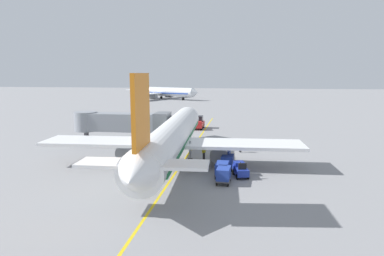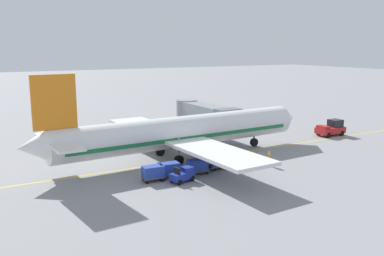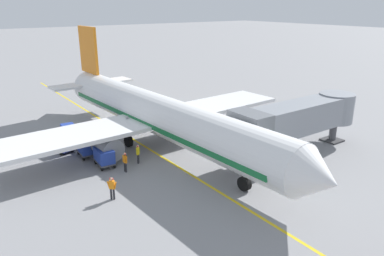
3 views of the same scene
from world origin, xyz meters
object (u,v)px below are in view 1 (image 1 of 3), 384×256
Objects in this scene: ground_crew_marshaller at (204,152)px; ground_crew_wing_walker at (218,151)px; parked_airliner at (172,137)px; baggage_cart_third_in_train at (222,169)px; pushback_tractor at (198,123)px; jet_bridge at (122,122)px; baggage_cart_front at (225,155)px; baggage_tug_lead at (240,170)px; baggage_cart_second_in_train at (227,161)px; distant_taxiing_airliner at (161,92)px; ground_crew_loader at (240,145)px; baggage_cart_tail_end at (224,174)px.

ground_crew_wing_walker is at bearing 29.42° from ground_crew_marshaller.
baggage_cart_third_in_train is at bearing -37.73° from parked_airliner.
parked_airliner reaches higher than pushback_tractor.
pushback_tractor is 23.83m from ground_crew_marshaller.
jet_bridge reaches higher than baggage_cart_front.
baggage_tug_lead is at bearing 19.28° from baggage_cart_third_in_train.
pushback_tractor reaches higher than baggage_cart_front.
pushback_tractor reaches higher than baggage_cart_second_in_train.
jet_bridge is 0.43× the size of distant_taxiing_airliner.
ground_crew_marshaller reaches higher than baggage_cart_second_in_train.
jet_bridge is 8.53× the size of ground_crew_marshaller.
baggage_cart_front and baggage_cart_third_in_train have the same top height.
baggage_cart_third_in_train is 1.74× the size of ground_crew_wing_walker.
ground_crew_wing_walker is (-1.40, 5.03, 0.00)m from baggage_cart_second_in_train.
ground_crew_loader is 1.00× the size of ground_crew_marshaller.
jet_bridge reaches higher than pushback_tractor.
baggage_cart_second_in_train is (16.01, -10.58, -2.51)m from jet_bridge.
ground_crew_loader is at bearing 83.74° from baggage_cart_tail_end.
ground_crew_loader is at bearing 81.54° from baggage_cart_third_in_train.
baggage_cart_second_in_train is at bearing 120.32° from baggage_tug_lead.
jet_bridge is at bearing 173.55° from ground_crew_loader.
distant_taxiing_airliner is (-31.12, 97.25, 2.08)m from baggage_cart_front.
baggage_cart_front and baggage_cart_tail_end have the same top height.
baggage_cart_front and baggage_cart_second_in_train have the same top height.
baggage_cart_tail_end is (0.32, -8.00, 0.00)m from baggage_cart_front.
distant_taxiing_airliner reaches higher than baggage_tug_lead.
ground_crew_marshaller is 0.05× the size of distant_taxiing_airliner.
baggage_cart_tail_end is 1.74× the size of ground_crew_loader.
pushback_tractor is 76.71m from distant_taxiing_airliner.
ground_crew_wing_walker is at bearing 33.34° from parked_airliner.
parked_airliner is 8.45× the size of pushback_tractor.
baggage_cart_tail_end is at bearing -72.00° from ground_crew_marshaller.
parked_airliner is 1.11× the size of distant_taxiing_airliner.
baggage_cart_third_in_train is at bearing -89.35° from baggage_cart_front.
ground_crew_marshaller is at bearing 108.00° from baggage_cart_tail_end.
baggage_cart_second_in_train is 1.00× the size of baggage_cart_tail_end.
parked_airliner reaches higher than ground_crew_loader.
parked_airliner is at bearing 142.27° from baggage_cart_third_in_train.
ground_crew_marshaller is (-2.64, 1.10, 0.00)m from baggage_cart_front.
pushback_tractor is at bearing 104.75° from baggage_cart_front.
distant_taxiing_airliner is (-33.05, 102.71, 2.31)m from baggage_tug_lead.
pushback_tractor is (9.06, 17.01, -2.36)m from jet_bridge.
jet_bridge is 4.90× the size of baggage_cart_tail_end.
baggage_cart_tail_end is (6.81, -32.63, -0.15)m from pushback_tractor.
baggage_cart_third_in_train is 0.09× the size of distant_taxiing_airliner.
baggage_cart_second_in_train is 105.09m from distant_taxiing_airliner.
ground_crew_wing_walker is (5.17, 3.40, -2.23)m from parked_airliner.
ground_crew_loader is (8.30, -18.97, -0.15)m from pushback_tractor.
ground_crew_loader is (17.37, -1.96, -2.50)m from jet_bridge.
baggage_tug_lead is at bearing -59.68° from baggage_cart_second_in_train.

